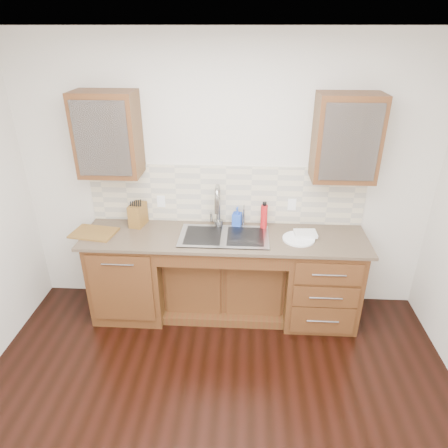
# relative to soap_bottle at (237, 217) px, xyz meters

# --- Properties ---
(ground) EXTENTS (4.00, 3.50, 0.10)m
(ground) POSITION_rel_soap_bottle_xyz_m (-0.11, -1.66, -1.06)
(ground) COLOR black
(ceiling) EXTENTS (4.00, 3.50, 0.10)m
(ceiling) POSITION_rel_soap_bottle_xyz_m (-0.11, -1.66, 1.74)
(ceiling) COLOR white
(ceiling) RESTS_ON wall_back
(wall_back) EXTENTS (4.00, 0.10, 2.70)m
(wall_back) POSITION_rel_soap_bottle_xyz_m (-0.11, 0.14, 0.34)
(wall_back) COLOR silver
(wall_back) RESTS_ON ground
(base_cabinet_left) EXTENTS (0.70, 0.62, 0.88)m
(base_cabinet_left) POSITION_rel_soap_bottle_xyz_m (-1.06, -0.22, -0.57)
(base_cabinet_left) COLOR #593014
(base_cabinet_left) RESTS_ON ground
(base_cabinet_center) EXTENTS (1.20, 0.44, 0.70)m
(base_cabinet_center) POSITION_rel_soap_bottle_xyz_m (-0.11, -0.13, -0.66)
(base_cabinet_center) COLOR #593014
(base_cabinet_center) RESTS_ON ground
(base_cabinet_right) EXTENTS (0.70, 0.62, 0.88)m
(base_cabinet_right) POSITION_rel_soap_bottle_xyz_m (0.84, -0.22, -0.57)
(base_cabinet_right) COLOR #593014
(base_cabinet_right) RESTS_ON ground
(countertop) EXTENTS (2.70, 0.65, 0.03)m
(countertop) POSITION_rel_soap_bottle_xyz_m (-0.11, -0.23, -0.11)
(countertop) COLOR #84705B
(countertop) RESTS_ON base_cabinet_left
(backsplash) EXTENTS (2.70, 0.02, 0.59)m
(backsplash) POSITION_rel_soap_bottle_xyz_m (-0.11, 0.08, 0.20)
(backsplash) COLOR beige
(backsplash) RESTS_ON wall_back
(sink) EXTENTS (0.84, 0.46, 0.19)m
(sink) POSITION_rel_soap_bottle_xyz_m (-0.11, -0.25, -0.18)
(sink) COLOR #9E9EA5
(sink) RESTS_ON countertop
(faucet) EXTENTS (0.04, 0.04, 0.40)m
(faucet) POSITION_rel_soap_bottle_xyz_m (-0.18, -0.02, 0.10)
(faucet) COLOR #999993
(faucet) RESTS_ON countertop
(filter_tap) EXTENTS (0.02, 0.02, 0.24)m
(filter_tap) POSITION_rel_soap_bottle_xyz_m (0.07, -0.01, 0.02)
(filter_tap) COLOR #999993
(filter_tap) RESTS_ON countertop
(upper_cabinet_left) EXTENTS (0.55, 0.34, 0.75)m
(upper_cabinet_left) POSITION_rel_soap_bottle_xyz_m (-1.16, -0.08, 0.82)
(upper_cabinet_left) COLOR #593014
(upper_cabinet_left) RESTS_ON wall_back
(upper_cabinet_right) EXTENTS (0.55, 0.34, 0.75)m
(upper_cabinet_right) POSITION_rel_soap_bottle_xyz_m (0.94, -0.08, 0.82)
(upper_cabinet_right) COLOR #593014
(upper_cabinet_right) RESTS_ON wall_back
(outlet_left) EXTENTS (0.08, 0.01, 0.12)m
(outlet_left) POSITION_rel_soap_bottle_xyz_m (-0.76, 0.07, 0.11)
(outlet_left) COLOR white
(outlet_left) RESTS_ON backsplash
(outlet_right) EXTENTS (0.08, 0.01, 0.12)m
(outlet_right) POSITION_rel_soap_bottle_xyz_m (0.54, 0.07, 0.11)
(outlet_right) COLOR white
(outlet_right) RESTS_ON backsplash
(soap_bottle) EXTENTS (0.10, 0.11, 0.20)m
(soap_bottle) POSITION_rel_soap_bottle_xyz_m (0.00, 0.00, 0.00)
(soap_bottle) COLOR blue
(soap_bottle) RESTS_ON countertop
(water_bottle) EXTENTS (0.09, 0.09, 0.25)m
(water_bottle) POSITION_rel_soap_bottle_xyz_m (0.26, -0.04, 0.02)
(water_bottle) COLOR red
(water_bottle) RESTS_ON countertop
(plate) EXTENTS (0.35, 0.35, 0.02)m
(plate) POSITION_rel_soap_bottle_xyz_m (0.58, -0.26, -0.09)
(plate) COLOR white
(plate) RESTS_ON countertop
(dish_towel) EXTENTS (0.22, 0.16, 0.03)m
(dish_towel) POSITION_rel_soap_bottle_xyz_m (0.65, -0.20, -0.07)
(dish_towel) COLOR silver
(dish_towel) RESTS_ON plate
(knife_block) EXTENTS (0.16, 0.22, 0.22)m
(knife_block) POSITION_rel_soap_bottle_xyz_m (-0.98, -0.04, 0.01)
(knife_block) COLOR brown
(knife_block) RESTS_ON countertop
(cutting_board) EXTENTS (0.45, 0.34, 0.02)m
(cutting_board) POSITION_rel_soap_bottle_xyz_m (-1.36, -0.26, -0.09)
(cutting_board) COLOR brown
(cutting_board) RESTS_ON countertop
(cup_left_a) EXTENTS (0.16, 0.16, 0.10)m
(cup_left_a) POSITION_rel_soap_bottle_xyz_m (-1.24, -0.08, 0.77)
(cup_left_a) COLOR white
(cup_left_a) RESTS_ON upper_cabinet_left
(cup_left_b) EXTENTS (0.11, 0.11, 0.08)m
(cup_left_b) POSITION_rel_soap_bottle_xyz_m (-1.10, -0.08, 0.76)
(cup_left_b) COLOR silver
(cup_left_b) RESTS_ON upper_cabinet_left
(cup_right_a) EXTENTS (0.16, 0.16, 0.10)m
(cup_right_a) POSITION_rel_soap_bottle_xyz_m (0.87, -0.08, 0.77)
(cup_right_a) COLOR silver
(cup_right_a) RESTS_ON upper_cabinet_right
(cup_right_b) EXTENTS (0.12, 0.12, 0.09)m
(cup_right_b) POSITION_rel_soap_bottle_xyz_m (1.02, -0.08, 0.76)
(cup_right_b) COLOR white
(cup_right_b) RESTS_ON upper_cabinet_right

